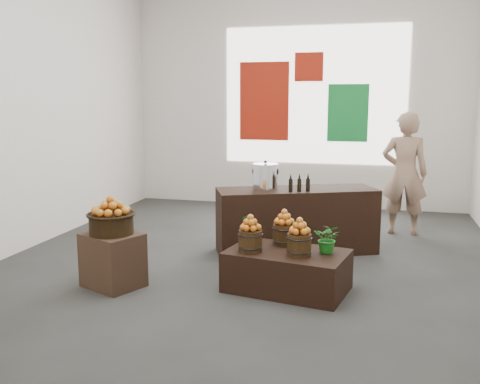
% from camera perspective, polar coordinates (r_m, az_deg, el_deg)
% --- Properties ---
extents(ground, '(7.00, 7.00, 0.00)m').
position_cam_1_polar(ground, '(6.61, 1.51, -7.21)').
color(ground, '#353533').
rests_on(ground, ground).
extents(back_wall, '(6.00, 0.04, 4.00)m').
position_cam_1_polar(back_wall, '(9.76, 6.14, 10.18)').
color(back_wall, silver).
rests_on(back_wall, ground).
extents(back_opening, '(3.20, 0.02, 2.40)m').
position_cam_1_polar(back_opening, '(9.71, 7.90, 10.14)').
color(back_opening, white).
rests_on(back_opening, back_wall).
extents(deco_red_left, '(0.90, 0.04, 1.40)m').
position_cam_1_polar(deco_red_left, '(9.84, 2.59, 9.64)').
color(deco_red_left, '#9C1C0C').
rests_on(deco_red_left, back_wall).
extents(deco_green_right, '(0.70, 0.04, 1.00)m').
position_cam_1_polar(deco_green_right, '(9.65, 11.43, 8.26)').
color(deco_green_right, '#137D30').
rests_on(deco_green_right, back_wall).
extents(deco_red_upper, '(0.50, 0.04, 0.50)m').
position_cam_1_polar(deco_red_upper, '(9.72, 7.37, 13.10)').
color(deco_red_upper, '#9C1C0C').
rests_on(deco_red_upper, back_wall).
extents(crate, '(0.71, 0.66, 0.57)m').
position_cam_1_polar(crate, '(5.78, -13.41, -7.08)').
color(crate, '#4A3322').
rests_on(crate, ground).
extents(wicker_basket, '(0.45, 0.45, 0.21)m').
position_cam_1_polar(wicker_basket, '(5.68, -13.56, -3.34)').
color(wicker_basket, black).
rests_on(wicker_basket, crate).
extents(apples_in_basket, '(0.35, 0.35, 0.19)m').
position_cam_1_polar(apples_in_basket, '(5.64, -13.64, -1.38)').
color(apples_in_basket, maroon).
rests_on(apples_in_basket, wicker_basket).
extents(display_table, '(1.31, 0.95, 0.41)m').
position_cam_1_polar(display_table, '(5.56, 5.04, -8.36)').
color(display_table, black).
rests_on(display_table, ground).
extents(apple_bucket_front_left, '(0.24, 0.24, 0.22)m').
position_cam_1_polar(apple_bucket_front_left, '(5.44, 1.11, -5.24)').
color(apple_bucket_front_left, '#39230F').
rests_on(apple_bucket_front_left, display_table).
extents(apples_in_bucket_front_left, '(0.18, 0.18, 0.16)m').
position_cam_1_polar(apples_in_bucket_front_left, '(5.39, 1.12, -3.28)').
color(apples_in_bucket_front_left, maroon).
rests_on(apples_in_bucket_front_left, apple_bucket_front_left).
extents(apple_bucket_front_right, '(0.24, 0.24, 0.22)m').
position_cam_1_polar(apple_bucket_front_right, '(5.33, 6.33, -5.61)').
color(apple_bucket_front_right, '#39230F').
rests_on(apple_bucket_front_right, display_table).
extents(apples_in_bucket_front_right, '(0.18, 0.18, 0.16)m').
position_cam_1_polar(apples_in_bucket_front_right, '(5.29, 6.37, -3.62)').
color(apples_in_bucket_front_right, maroon).
rests_on(apples_in_bucket_front_right, apple_bucket_front_right).
extents(apple_bucket_rear, '(0.24, 0.24, 0.22)m').
position_cam_1_polar(apple_bucket_rear, '(5.71, 4.72, -4.55)').
color(apple_bucket_rear, '#39230F').
rests_on(apple_bucket_rear, display_table).
extents(apples_in_bucket_rear, '(0.18, 0.18, 0.16)m').
position_cam_1_polar(apples_in_bucket_rear, '(5.66, 4.75, -2.68)').
color(apples_in_bucket_rear, maroon).
rests_on(apples_in_bucket_rear, apple_bucket_rear).
extents(herb_garnish_right, '(0.30, 0.27, 0.30)m').
position_cam_1_polar(herb_garnish_right, '(5.45, 9.38, -4.91)').
color(herb_garnish_right, '#156417').
rests_on(herb_garnish_right, display_table).
extents(herb_garnish_left, '(0.19, 0.17, 0.30)m').
position_cam_1_polar(herb_garnish_left, '(5.80, 0.78, -3.86)').
color(herb_garnish_left, '#156417').
rests_on(herb_garnish_left, display_table).
extents(counter, '(2.10, 1.39, 0.82)m').
position_cam_1_polar(counter, '(6.88, 6.04, -3.04)').
color(counter, black).
rests_on(counter, ground).
extents(stock_pot_left, '(0.31, 0.31, 0.31)m').
position_cam_1_polar(stock_pot_left, '(6.68, 2.72, 1.55)').
color(stock_pot_left, silver).
rests_on(stock_pot_left, counter).
extents(oil_cruets, '(0.22, 0.14, 0.23)m').
position_cam_1_polar(oil_cruets, '(6.59, 6.58, 1.03)').
color(oil_cruets, black).
rests_on(oil_cruets, counter).
extents(shopper, '(0.65, 0.43, 1.77)m').
position_cam_1_polar(shopper, '(8.02, 17.13, 1.87)').
color(shopper, '#8F6F57').
rests_on(shopper, ground).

